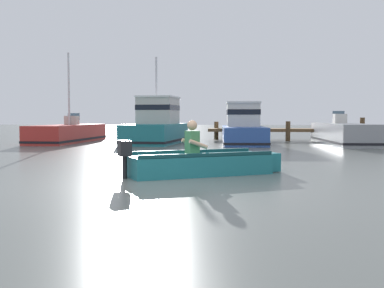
{
  "coord_description": "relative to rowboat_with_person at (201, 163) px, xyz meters",
  "views": [
    {
      "loc": [
        1.28,
        -8.77,
        1.28
      ],
      "look_at": [
        0.3,
        3.41,
        0.55
      ],
      "focal_mm": 43.9,
      "sensor_mm": 36.0,
      "label": 1
    }
  ],
  "objects": [
    {
      "name": "ground_plane",
      "position": [
        -0.67,
        -1.45,
        -0.25
      ],
      "size": [
        120.0,
        120.0,
        0.0
      ],
      "primitive_type": "plane",
      "color": "slate"
    },
    {
      "name": "rowboat_with_person",
      "position": [
        0.0,
        0.0,
        0.0
      ],
      "size": [
        3.49,
        2.4,
        1.19
      ],
      "color": "#1E727A",
      "rests_on": "ground"
    },
    {
      "name": "moored_boat_blue",
      "position": [
        1.24,
        11.96,
        0.47
      ],
      "size": [
        2.08,
        5.73,
        1.95
      ],
      "color": "#2D519E",
      "rests_on": "ground"
    },
    {
      "name": "moored_boat_teal",
      "position": [
        -2.83,
        11.73,
        0.57
      ],
      "size": [
        2.66,
        5.16,
        4.04
      ],
      "color": "#1E727A",
      "rests_on": "ground"
    },
    {
      "name": "moored_boat_red",
      "position": [
        -7.34,
        12.38,
        0.16
      ],
      "size": [
        2.12,
        6.52,
        4.4
      ],
      "color": "#B72D28",
      "rests_on": "ground"
    },
    {
      "name": "wooden_dock",
      "position": [
        7.36,
        14.91,
        0.29
      ],
      "size": [
        15.72,
        1.64,
        1.21
      ],
      "color": "brown",
      "rests_on": "ground"
    },
    {
      "name": "moored_boat_grey",
      "position": [
        5.79,
        11.83,
        0.2
      ],
      "size": [
        1.81,
        6.35,
        1.52
      ],
      "color": "gray",
      "rests_on": "ground"
    }
  ]
}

